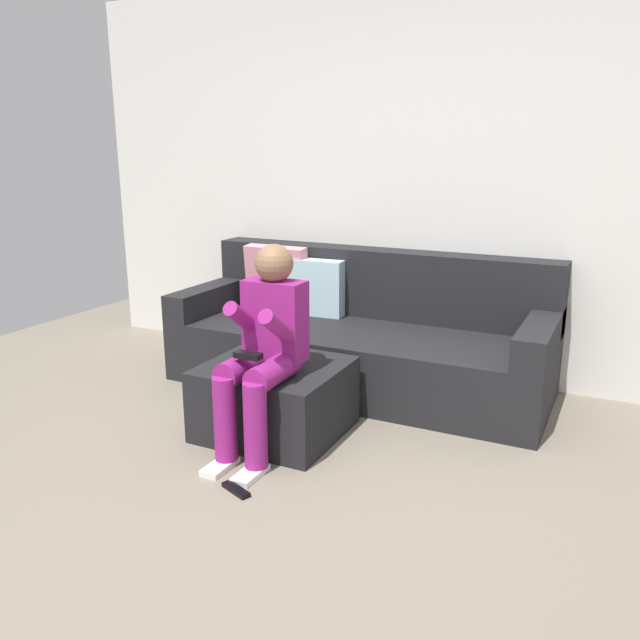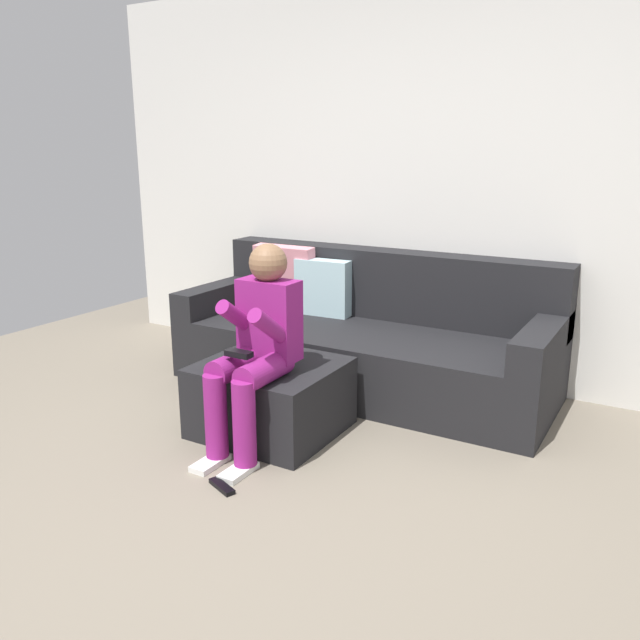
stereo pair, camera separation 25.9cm
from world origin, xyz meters
name	(u,v)px [view 2 (the right image)]	position (x,y,z in m)	size (l,w,h in m)	color
ground_plane	(202,539)	(0.00, 0.00, 0.00)	(6.83, 6.83, 0.00)	slate
wall_back	(428,181)	(0.00, 2.42, 1.33)	(5.25, 0.10, 2.67)	silver
couch_sectional	(365,338)	(-0.23, 1.97, 0.32)	(2.47, 0.95, 0.88)	black
ottoman	(271,397)	(-0.35, 1.02, 0.20)	(0.74, 0.69, 0.40)	black
person_seated	(256,345)	(-0.29, 0.80, 0.58)	(0.32, 0.63, 1.08)	#8C1E72
remote_near_ottoman	(222,486)	(-0.18, 0.36, 0.01)	(0.17, 0.05, 0.02)	black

